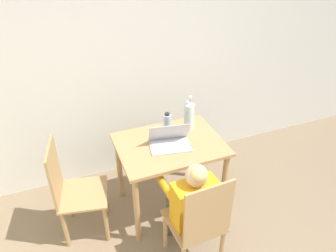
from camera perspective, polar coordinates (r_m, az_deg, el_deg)
name	(u,v)px	position (r m, az deg, el deg)	size (l,w,h in m)	color
wall_back	(130,60)	(3.22, -6.70, 11.27)	(6.40, 0.05, 2.50)	silver
dining_table	(170,154)	(2.93, 0.33, -4.87)	(0.92, 0.68, 0.74)	tan
chair_occupied	(199,223)	(2.58, 5.39, -16.47)	(0.42, 0.42, 0.94)	tan
chair_spare	(73,191)	(2.91, -16.16, -10.75)	(0.47, 0.47, 0.94)	tan
person_seated	(192,199)	(2.55, 4.15, -12.59)	(0.36, 0.44, 0.97)	orange
laptop	(170,140)	(2.82, 0.28, -2.50)	(0.38, 0.28, 0.21)	#B2B2B7
flower_vase	(189,116)	(2.98, 3.67, 1.70)	(0.09, 0.09, 0.36)	silver
water_bottle	(167,123)	(2.96, -0.14, 0.51)	(0.07, 0.07, 0.20)	silver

